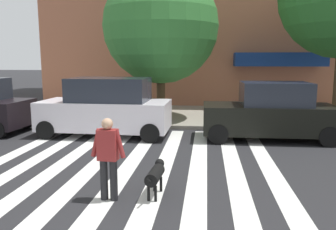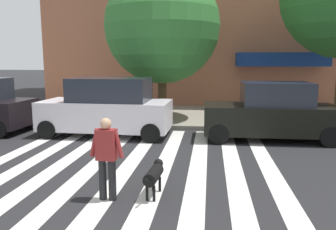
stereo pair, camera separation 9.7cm
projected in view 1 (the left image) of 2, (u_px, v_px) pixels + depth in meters
ground_plane at (142, 184)px, 7.54m from camera, size 160.00×160.00×0.00m
sidewalk_far at (177, 115)px, 16.36m from camera, size 80.00×6.00×0.15m
crosswalk_stripes at (117, 182)px, 7.60m from camera, size 7.65×11.43×0.01m
parked_car_behind_first at (106, 108)px, 12.22m from camera, size 4.68×2.12×2.10m
parked_car_third_in_line at (270, 113)px, 11.58m from camera, size 4.46×1.96×1.98m
street_tree_nearest at (161, 26)px, 14.74m from camera, size 5.04×5.04×6.57m
pedestrian_dog_walker at (108, 154)px, 6.52m from camera, size 0.71×0.27×1.64m
dog_on_leash at (156, 174)px, 6.83m from camera, size 0.31×1.14×0.65m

